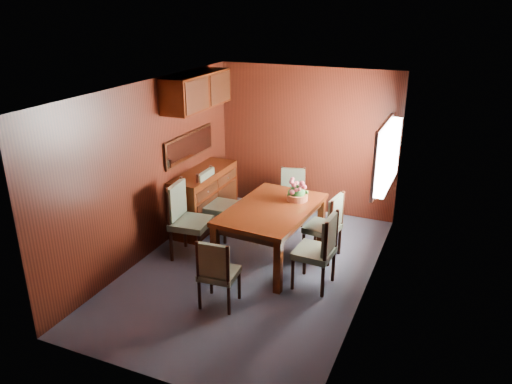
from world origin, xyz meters
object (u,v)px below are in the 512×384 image
at_px(chair_left_near, 185,216).
at_px(chair_head, 217,270).
at_px(sideboard, 204,198).
at_px(dining_table, 272,215).
at_px(chair_right_near, 320,247).
at_px(flower_centerpiece, 298,190).

height_order(chair_left_near, chair_head, chair_left_near).
relative_size(sideboard, chair_left_near, 1.30).
height_order(sideboard, dining_table, sideboard).
distance_m(dining_table, chair_left_near, 1.19).
height_order(dining_table, chair_right_near, chair_right_near).
xyz_separation_m(sideboard, chair_left_near, (0.26, -0.99, 0.15)).
bearing_deg(chair_head, chair_left_near, 130.56).
bearing_deg(chair_left_near, chair_head, 39.76).
height_order(dining_table, chair_left_near, chair_left_near).
bearing_deg(chair_head, dining_table, 78.93).
bearing_deg(sideboard, dining_table, -23.81).
height_order(sideboard, flower_centerpiece, flower_centerpiece).
bearing_deg(flower_centerpiece, chair_left_near, -150.60).
relative_size(chair_right_near, chair_head, 1.13).
bearing_deg(chair_right_near, chair_head, 136.12).
height_order(chair_right_near, chair_head, chair_right_near).
distance_m(sideboard, chair_head, 2.31).
bearing_deg(dining_table, chair_right_near, -25.03).
bearing_deg(sideboard, chair_head, -57.61).
bearing_deg(chair_left_near, flower_centerpiece, 113.57).
distance_m(chair_right_near, chair_head, 1.31).
xyz_separation_m(chair_left_near, flower_centerpiece, (1.35, 0.76, 0.32)).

